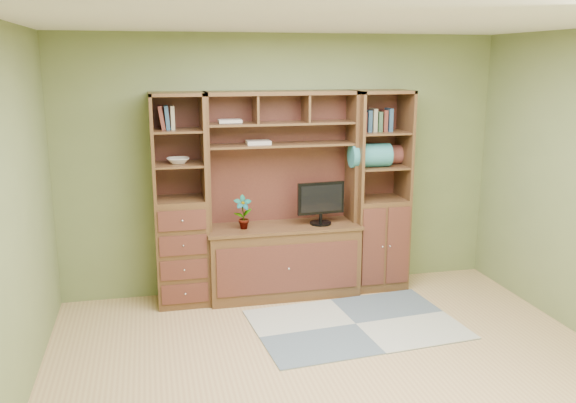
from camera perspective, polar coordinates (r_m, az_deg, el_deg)
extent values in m
cube|color=tan|center=(4.81, 5.02, -16.02)|extent=(4.60, 4.10, 0.04)
cube|color=white|center=(4.22, 5.75, 16.61)|extent=(4.60, 4.10, 0.04)
cube|color=olive|center=(6.22, -0.41, 3.47)|extent=(4.50, 0.04, 2.60)
cube|color=olive|center=(2.61, 19.47, -11.03)|extent=(4.50, 0.04, 2.60)
cube|color=olive|center=(4.22, -25.07, -2.37)|extent=(0.04, 4.00, 2.60)
cube|color=#51331C|center=(6.01, -0.47, 0.46)|extent=(1.54, 0.53, 2.05)
cube|color=#51331C|center=(5.92, -10.05, 0.06)|extent=(0.50, 0.45, 2.05)
cube|color=#51331C|center=(6.34, 8.53, 0.98)|extent=(0.55, 0.45, 2.05)
cube|color=gray|center=(5.66, 6.35, -11.34)|extent=(1.91, 1.36, 0.01)
cube|color=black|center=(6.07, 3.10, 0.57)|extent=(0.50, 0.25, 0.59)
imported|color=#9C4B34|center=(5.93, -4.23, -1.02)|extent=(0.18, 0.12, 0.33)
cube|color=#BDADA1|center=(5.96, -2.80, 5.55)|extent=(0.23, 0.17, 0.04)
imported|color=silver|center=(5.84, -10.25, 3.79)|extent=(0.21, 0.21, 0.05)
cube|color=teal|center=(6.18, 7.68, 4.30)|extent=(0.41, 0.24, 0.24)
cube|color=brown|center=(6.39, 9.29, 4.35)|extent=(0.35, 0.20, 0.20)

